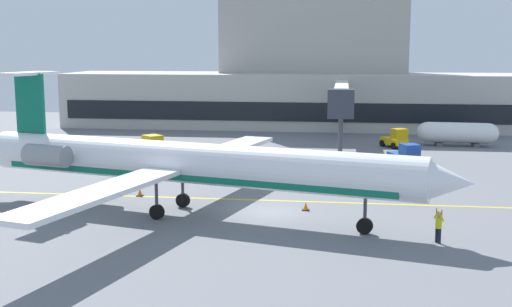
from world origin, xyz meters
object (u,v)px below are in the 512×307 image
at_px(pushback_tractor, 396,139).
at_px(belt_loader, 406,155).
at_px(baggage_tug, 147,149).
at_px(fuel_tank, 457,133).
at_px(regional_jet, 182,163).
at_px(marshaller, 439,226).

distance_m(pushback_tractor, belt_loader, 10.59).
height_order(baggage_tug, fuel_tank, fuel_tank).
xyz_separation_m(regional_jet, baggage_tug, (-8.11, 18.99, -2.24)).
relative_size(baggage_tug, marshaller, 2.07).
distance_m(pushback_tractor, fuel_tank, 6.87).
bearing_deg(pushback_tractor, belt_loader, -89.70).
height_order(baggage_tug, pushback_tractor, baggage_tug).
xyz_separation_m(regional_jet, marshaller, (14.97, -4.11, -2.34)).
bearing_deg(regional_jet, fuel_tank, 55.73).
bearing_deg(baggage_tug, regional_jet, -66.87).
height_order(regional_jet, belt_loader, regional_jet).
height_order(pushback_tractor, belt_loader, pushback_tractor).
bearing_deg(fuel_tank, regional_jet, -124.27).
xyz_separation_m(pushback_tractor, fuel_tank, (6.52, 2.12, 0.49)).
relative_size(regional_jet, pushback_tractor, 10.11).
distance_m(regional_jet, belt_loader, 24.74).
relative_size(regional_jet, baggage_tug, 8.69).
xyz_separation_m(baggage_tug, pushback_tractor, (23.38, 10.88, -0.11)).
bearing_deg(baggage_tug, pushback_tractor, 24.96).
bearing_deg(fuel_tank, marshaller, -100.70).
bearing_deg(baggage_tug, fuel_tank, 23.49).
bearing_deg(baggage_tug, marshaller, -45.02).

